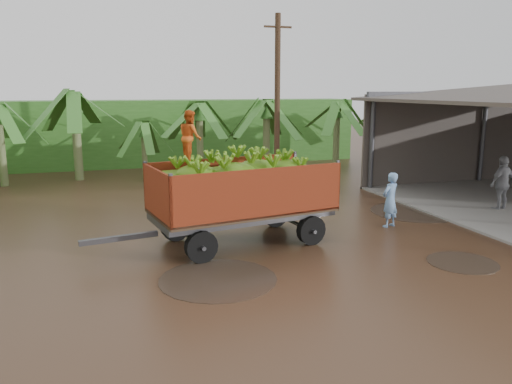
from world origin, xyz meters
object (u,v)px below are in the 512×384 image
at_px(man_blue, 390,200).
at_px(man_grey, 502,184).
at_px(banana_trailer, 241,191).
at_px(utility_pole, 277,102).

xyz_separation_m(man_blue, man_grey, (4.87, 0.63, 0.12)).
xyz_separation_m(banana_trailer, utility_pole, (3.67, 7.37, 2.23)).
distance_m(banana_trailer, utility_pole, 8.53).
height_order(man_grey, utility_pole, utility_pole).
height_order(banana_trailer, utility_pole, utility_pole).
relative_size(man_blue, utility_pole, 0.24).
bearing_deg(utility_pole, man_blue, -80.77).
distance_m(man_blue, man_grey, 4.91).
height_order(banana_trailer, man_grey, banana_trailer).
height_order(man_blue, utility_pole, utility_pole).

